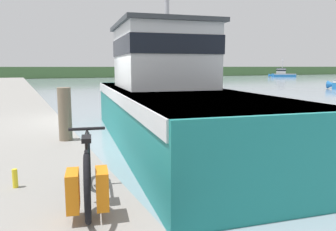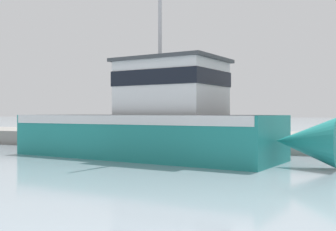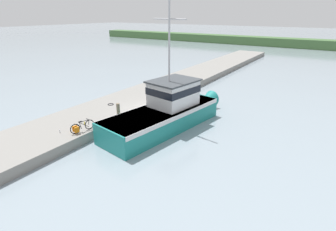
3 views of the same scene
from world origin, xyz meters
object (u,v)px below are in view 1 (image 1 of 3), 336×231
object	(u,v)px
mooring_post	(65,114)
water_bottle_on_curb	(15,178)
fishing_boat_main	(168,97)
bicycle_touring	(88,175)
boat_white_moored	(282,74)

from	to	relation	value
mooring_post	water_bottle_on_curb	xyz separation A→B (m)	(-0.96, -2.50, -0.42)
fishing_boat_main	bicycle_touring	world-z (taller)	fishing_boat_main
boat_white_moored	mooring_post	size ratio (longest dim) A/B	4.95
water_bottle_on_curb	mooring_post	bearing A→B (deg)	68.93
fishing_boat_main	mooring_post	bearing A→B (deg)	-140.38
fishing_boat_main	boat_white_moored	world-z (taller)	fishing_boat_main
water_bottle_on_curb	bicycle_touring	bearing A→B (deg)	-52.58
boat_white_moored	bicycle_touring	bearing A→B (deg)	161.65
boat_white_moored	mooring_post	bearing A→B (deg)	159.69
boat_white_moored	bicycle_touring	xyz separation A→B (m)	(-50.09, -48.58, 0.37)
boat_white_moored	water_bottle_on_curb	distance (m)	69.65
boat_white_moored	mooring_post	world-z (taller)	boat_white_moored
fishing_boat_main	bicycle_touring	bearing A→B (deg)	-114.30
mooring_post	boat_white_moored	bearing A→B (deg)	42.16
boat_white_moored	water_bottle_on_curb	world-z (taller)	boat_white_moored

